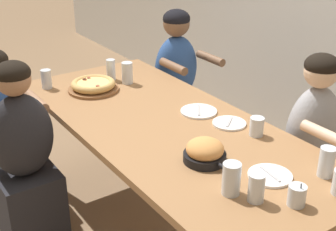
% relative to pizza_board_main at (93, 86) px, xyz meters
% --- Properties ---
extents(dining_table, '(2.20, 0.93, 0.80)m').
position_rel_pizza_board_main_xyz_m(dining_table, '(0.68, 0.12, -0.12)').
color(dining_table, '#996B42').
rests_on(dining_table, ground).
extents(pizza_board_main, '(0.33, 0.33, 0.07)m').
position_rel_pizza_board_main_xyz_m(pizza_board_main, '(0.00, 0.00, 0.00)').
color(pizza_board_main, brown).
rests_on(pizza_board_main, dining_table).
extents(skillet_bowl, '(0.30, 0.20, 0.11)m').
position_rel_pizza_board_main_xyz_m(skillet_bowl, '(1.12, 0.03, 0.01)').
color(skillet_bowl, black).
rests_on(skillet_bowl, dining_table).
extents(empty_plate_a, '(0.20, 0.20, 0.02)m').
position_rel_pizza_board_main_xyz_m(empty_plate_a, '(1.39, 0.19, -0.03)').
color(empty_plate_a, white).
rests_on(empty_plate_a, dining_table).
extents(empty_plate_b, '(0.21, 0.21, 0.02)m').
position_rel_pizza_board_main_xyz_m(empty_plate_b, '(0.66, 0.35, -0.03)').
color(empty_plate_b, white).
rests_on(empty_plate_b, dining_table).
extents(empty_plate_c, '(0.19, 0.19, 0.02)m').
position_rel_pizza_board_main_xyz_m(empty_plate_c, '(0.88, 0.39, -0.03)').
color(empty_plate_c, white).
rests_on(empty_plate_c, dining_table).
extents(cocktail_glass_blue, '(0.07, 0.07, 0.11)m').
position_rel_pizza_board_main_xyz_m(cocktail_glass_blue, '(1.60, 0.12, 0.01)').
color(cocktail_glass_blue, silver).
rests_on(cocktail_glass_blue, dining_table).
extents(drinking_glass_a, '(0.07, 0.07, 0.14)m').
position_rel_pizza_board_main_xyz_m(drinking_glass_a, '(1.53, 0.40, 0.03)').
color(drinking_glass_a, silver).
rests_on(drinking_glass_a, dining_table).
extents(drinking_glass_b, '(0.07, 0.07, 0.12)m').
position_rel_pizza_board_main_xyz_m(drinking_glass_b, '(1.49, 0.00, 0.02)').
color(drinking_glass_b, silver).
rests_on(drinking_glass_b, dining_table).
extents(drinking_glass_c, '(0.06, 0.06, 0.14)m').
position_rel_pizza_board_main_xyz_m(drinking_glass_c, '(-0.12, 0.19, 0.03)').
color(drinking_glass_c, silver).
rests_on(drinking_glass_c, dining_table).
extents(drinking_glass_d, '(0.07, 0.07, 0.13)m').
position_rel_pizza_board_main_xyz_m(drinking_glass_d, '(-0.21, -0.23, 0.02)').
color(drinking_glass_d, silver).
rests_on(drinking_glass_d, dining_table).
extents(drinking_glass_e, '(0.07, 0.07, 0.15)m').
position_rel_pizza_board_main_xyz_m(drinking_glass_e, '(0.01, 0.25, 0.04)').
color(drinking_glass_e, silver).
rests_on(drinking_glass_e, dining_table).
extents(drinking_glass_g, '(0.08, 0.08, 0.14)m').
position_rel_pizza_board_main_xyz_m(drinking_glass_g, '(1.39, -0.05, 0.03)').
color(drinking_glass_g, silver).
rests_on(drinking_glass_g, dining_table).
extents(drinking_glass_h, '(0.07, 0.07, 0.10)m').
position_rel_pizza_board_main_xyz_m(drinking_glass_h, '(1.06, 0.42, 0.01)').
color(drinking_glass_h, silver).
rests_on(drinking_glass_h, dining_table).
extents(diner_far_left, '(0.51, 0.40, 1.19)m').
position_rel_pizza_board_main_xyz_m(diner_far_left, '(-0.20, 0.80, -0.28)').
color(diner_far_left, '#2D5193').
rests_on(diner_far_left, ground).
extents(diner_near_midleft, '(0.51, 0.40, 1.16)m').
position_rel_pizza_board_main_xyz_m(diner_near_midleft, '(0.23, -0.57, -0.30)').
color(diner_near_midleft, '#232328').
rests_on(diner_near_midleft, ground).
extents(diner_far_midright, '(0.51, 0.40, 1.19)m').
position_rel_pizza_board_main_xyz_m(diner_far_midright, '(1.13, 0.80, -0.29)').
color(diner_far_midright, '#99999E').
rests_on(diner_far_midright, ground).
extents(diner_near_left, '(0.51, 0.40, 1.12)m').
position_rel_pizza_board_main_xyz_m(diner_near_left, '(-0.19, -0.57, -0.31)').
color(diner_near_left, '#2D5193').
rests_on(diner_near_left, ground).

